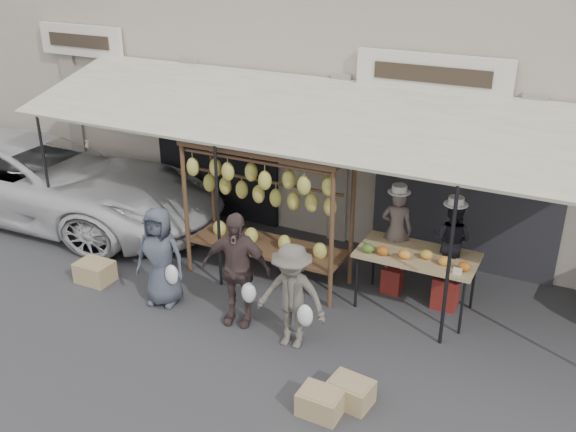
# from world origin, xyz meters

# --- Properties ---
(ground_plane) EXTENTS (90.00, 90.00, 0.00)m
(ground_plane) POSITION_xyz_m (0.00, 0.00, 0.00)
(ground_plane) COLOR #2D2D30
(shophouse) EXTENTS (24.00, 6.15, 7.30)m
(shophouse) POSITION_xyz_m (-0.00, 6.50, 3.65)
(shophouse) COLOR #B1A89A
(shophouse) RESTS_ON ground_plane
(awning) EXTENTS (10.00, 2.35, 2.92)m
(awning) POSITION_xyz_m (0.01, 2.28, 2.57)
(awning) COLOR beige
(awning) RESTS_ON ground_plane
(banana_rack) EXTENTS (2.60, 0.90, 2.24)m
(banana_rack) POSITION_xyz_m (-0.45, 1.65, 1.57)
(banana_rack) COLOR #49341C
(banana_rack) RESTS_ON ground_plane
(produce_table) EXTENTS (1.70, 0.90, 1.04)m
(produce_table) POSITION_xyz_m (1.91, 1.81, 0.87)
(produce_table) COLOR tan
(produce_table) RESTS_ON ground_plane
(vendor_left) EXTENTS (0.51, 0.38, 1.28)m
(vendor_left) POSITION_xyz_m (1.48, 2.17, 1.05)
(vendor_left) COLOR #5F514E
(vendor_left) RESTS_ON stool_left
(vendor_right) EXTENTS (0.64, 0.54, 1.19)m
(vendor_right) POSITION_xyz_m (2.32, 2.11, 1.09)
(vendor_right) COLOR black
(vendor_right) RESTS_ON stool_right
(customer_left) EXTENTS (0.83, 0.62, 1.54)m
(customer_left) POSITION_xyz_m (-1.49, 0.32, 0.77)
(customer_left) COLOR #3F4551
(customer_left) RESTS_ON ground_plane
(customer_mid) EXTENTS (1.05, 0.60, 1.69)m
(customer_mid) POSITION_xyz_m (-0.23, 0.38, 0.85)
(customer_mid) COLOR #493836
(customer_mid) RESTS_ON ground_plane
(customer_right) EXTENTS (1.00, 0.61, 1.50)m
(customer_right) POSITION_xyz_m (0.71, 0.21, 0.75)
(customer_right) COLOR #5A544B
(customer_right) RESTS_ON ground_plane
(stool_left) EXTENTS (0.37, 0.37, 0.41)m
(stool_left) POSITION_xyz_m (1.48, 2.17, 0.21)
(stool_left) COLOR maroon
(stool_left) RESTS_ON ground_plane
(stool_right) EXTENTS (0.42, 0.42, 0.50)m
(stool_right) POSITION_xyz_m (2.32, 2.11, 0.25)
(stool_right) COLOR maroon
(stool_right) RESTS_ON ground_plane
(crate_near_a) EXTENTS (0.50, 0.39, 0.30)m
(crate_near_a) POSITION_xyz_m (1.61, -0.85, 0.15)
(crate_near_a) COLOR tan
(crate_near_a) RESTS_ON ground_plane
(crate_near_b) EXTENTS (0.54, 0.44, 0.30)m
(crate_near_b) POSITION_xyz_m (1.85, -0.53, 0.15)
(crate_near_b) COLOR tan
(crate_near_b) RESTS_ON ground_plane
(crate_far) EXTENTS (0.56, 0.43, 0.33)m
(crate_far) POSITION_xyz_m (-2.85, 0.33, 0.17)
(crate_far) COLOR tan
(crate_far) RESTS_ON ground_plane
(van) EXTENTS (5.50, 2.74, 2.25)m
(van) POSITION_xyz_m (-5.81, 1.94, 1.12)
(van) COLOR silver
(van) RESTS_ON ground_plane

